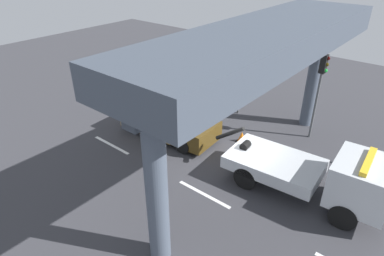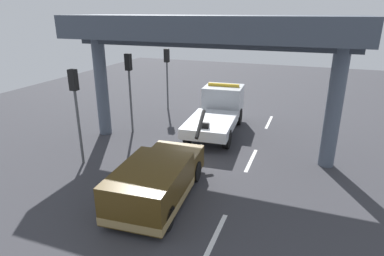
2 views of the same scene
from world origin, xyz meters
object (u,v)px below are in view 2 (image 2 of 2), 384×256
(tow_truck_white, at_px, (218,110))
(traffic_light_far, at_px, (129,76))
(traffic_cone_orange, at_px, (155,150))
(towed_van_green, at_px, (157,181))
(traffic_light_mid, at_px, (167,66))
(traffic_light_near, at_px, (76,97))

(tow_truck_white, distance_m, traffic_light_far, 5.45)
(traffic_light_far, bearing_deg, traffic_cone_orange, -133.31)
(towed_van_green, xyz_separation_m, traffic_cone_orange, (3.60, 1.91, -0.51))
(traffic_light_far, bearing_deg, tow_truck_white, -64.83)
(towed_van_green, bearing_deg, tow_truck_white, 0.42)
(towed_van_green, xyz_separation_m, traffic_light_far, (6.17, 4.63, 2.48))
(traffic_light_far, xyz_separation_m, traffic_light_mid, (5.00, 0.00, -0.17))
(traffic_light_near, relative_size, traffic_light_mid, 1.02)
(towed_van_green, relative_size, traffic_light_near, 1.23)
(towed_van_green, height_order, traffic_light_far, traffic_light_far)
(tow_truck_white, distance_m, traffic_cone_orange, 5.14)
(tow_truck_white, bearing_deg, traffic_light_far, 115.17)
(tow_truck_white, relative_size, traffic_light_near, 1.68)
(tow_truck_white, relative_size, traffic_light_mid, 1.73)
(traffic_light_far, bearing_deg, traffic_light_near, 180.00)
(tow_truck_white, distance_m, traffic_light_near, 8.30)
(traffic_light_far, xyz_separation_m, traffic_cone_orange, (-2.56, -2.72, -2.99))
(tow_truck_white, distance_m, towed_van_green, 8.32)
(tow_truck_white, height_order, traffic_cone_orange, tow_truck_white)
(tow_truck_white, bearing_deg, traffic_cone_orange, 158.57)
(traffic_light_near, relative_size, traffic_light_far, 0.97)
(traffic_light_mid, bearing_deg, traffic_light_near, 180.00)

